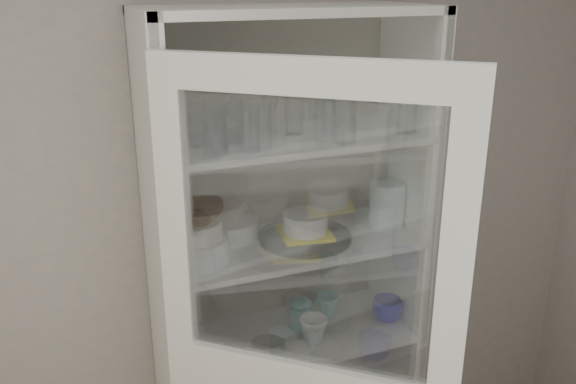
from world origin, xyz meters
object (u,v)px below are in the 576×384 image
object	(u,v)px
yellow_trivet	(305,233)
mug_blue	(387,310)
white_canister	(182,331)
plate_stack_back	(230,228)
terracotta_bowl	(192,213)
mug_white	(313,330)
goblet_1	(270,110)
glass_platter	(305,237)
mug_teal	(327,305)
plate_stack_front	(194,248)
goblet_0	(237,113)
pantry_cabinet	(282,307)
cream_bowl	(193,229)
grey_bowl_stack	(387,204)
teal_jar	(300,314)
white_ramekin	(305,222)
goblet_3	(334,100)
goblet_2	(332,101)

from	to	relation	value
yellow_trivet	mug_blue	size ratio (longest dim) A/B	1.50
white_canister	plate_stack_back	bearing A→B (deg)	14.35
terracotta_bowl	mug_white	world-z (taller)	terracotta_bowl
goblet_1	glass_platter	xyz separation A→B (m)	(0.10, -0.11, -0.47)
mug_blue	mug_teal	bearing A→B (deg)	130.14
plate_stack_front	goblet_0	bearing A→B (deg)	28.98
pantry_cabinet	cream_bowl	world-z (taller)	pantry_cabinet
grey_bowl_stack	mug_white	distance (m)	0.56
pantry_cabinet	teal_jar	size ratio (longest dim) A/B	19.52
grey_bowl_stack	teal_jar	bearing A→B (deg)	172.81
terracotta_bowl	white_ramekin	size ratio (longest dim) A/B	1.32
goblet_1	mug_blue	size ratio (longest dim) A/B	1.24
pantry_cabinet	goblet_0	size ratio (longest dim) A/B	13.85
glass_platter	goblet_3	bearing A→B (deg)	34.63
pantry_cabinet	plate_stack_front	xyz separation A→B (m)	(-0.37, -0.10, 0.36)
mug_teal	goblet_3	bearing A→B (deg)	71.72
plate_stack_front	white_canister	distance (m)	0.38
yellow_trivet	mug_white	distance (m)	0.38
glass_platter	yellow_trivet	distance (m)	0.02
teal_jar	white_canister	size ratio (longest dim) A/B	0.74
mug_teal	teal_jar	size ratio (longest dim) A/B	0.91
goblet_0	teal_jar	world-z (taller)	goblet_0
goblet_3	yellow_trivet	bearing A→B (deg)	-145.37
grey_bowl_stack	pantry_cabinet	bearing A→B (deg)	168.75
cream_bowl	glass_platter	size ratio (longest dim) A/B	0.58
terracotta_bowl	teal_jar	bearing A→B (deg)	7.71
glass_platter	teal_jar	size ratio (longest dim) A/B	3.24
mug_teal	white_ramekin	bearing A→B (deg)	-127.94
mug_white	yellow_trivet	bearing A→B (deg)	103.87
goblet_2	plate_stack_front	size ratio (longest dim) A/B	0.70
pantry_cabinet	goblet_0	bearing A→B (deg)	173.65
cream_bowl	terracotta_bowl	bearing A→B (deg)	0.00
glass_platter	yellow_trivet	size ratio (longest dim) A/B	1.90
pantry_cabinet	white_ramekin	distance (m)	0.40
terracotta_bowl	grey_bowl_stack	world-z (taller)	terracotta_bowl
goblet_1	grey_bowl_stack	size ratio (longest dim) A/B	0.85
goblet_0	cream_bowl	world-z (taller)	goblet_0
goblet_1	grey_bowl_stack	bearing A→B (deg)	-13.12
goblet_1	plate_stack_back	world-z (taller)	goblet_1
pantry_cabinet	grey_bowl_stack	xyz separation A→B (m)	(0.41, -0.08, 0.41)
yellow_trivet	plate_stack_back	bearing A→B (deg)	152.68
plate_stack_front	white_canister	bearing A→B (deg)	117.45
white_canister	glass_platter	bearing A→B (deg)	-8.92
pantry_cabinet	mug_teal	bearing A→B (deg)	0.15
white_ramekin	goblet_2	bearing A→B (deg)	38.07
glass_platter	white_canister	world-z (taller)	glass_platter
goblet_2	goblet_0	bearing A→B (deg)	-176.01
mug_teal	mug_white	distance (m)	0.20
plate_stack_front	plate_stack_back	xyz separation A→B (m)	(0.17, 0.14, -0.01)
yellow_trivet	white_ramekin	xyz separation A→B (m)	(0.00, 0.00, 0.04)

